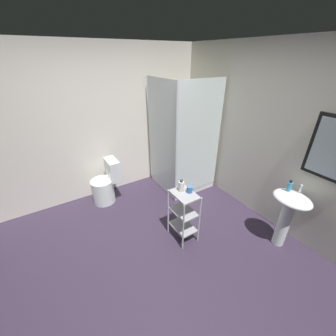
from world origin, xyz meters
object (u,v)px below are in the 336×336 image
Objects in this scene: storage_cart at (184,212)px; lotion_bottle_white at (181,186)px; toilet at (106,185)px; pedestal_sink at (289,210)px; hand_soap_bottle at (289,186)px; shower_stall at (181,165)px; rinse_cup at (190,189)px.

storage_cart is 4.54× the size of lotion_bottle_white.
toilet reaches higher than storage_cart.
pedestal_sink is 0.31m from hand_soap_bottle.
rinse_cup is at bearing -30.52° from shower_stall.
storage_cart is (1.40, 0.64, 0.12)m from toilet.
shower_stall is at bearing -168.83° from hand_soap_bottle.
shower_stall reaches higher than toilet.
hand_soap_bottle reaches higher than toilet.
shower_stall is at bearing 77.38° from toilet.
storage_cart is (-0.80, -1.05, -0.14)m from pedestal_sink.
lotion_bottle_white is at bearing -139.33° from rinse_cup.
rinse_cup is (1.40, 0.72, 0.47)m from toilet.
hand_soap_bottle reaches higher than rinse_cup.
shower_stall reaches higher than pedestal_sink.
storage_cart is (1.09, -0.72, -0.03)m from shower_stall.
rinse_cup is (-0.70, -1.00, -0.09)m from hand_soap_bottle.
shower_stall is 1.88m from hand_soap_bottle.
hand_soap_bottle is 0.90× the size of lotion_bottle_white.
shower_stall is 2.70× the size of storage_cart.
hand_soap_bottle is (2.10, 1.72, 0.56)m from toilet.
shower_stall is 12.27× the size of lotion_bottle_white.
pedestal_sink is at bearing 50.00° from lotion_bottle_white.
hand_soap_bottle is at bearing 11.17° from shower_stall.
storage_cart is 8.66× the size of rinse_cup.
toilet is at bearing -155.32° from storage_cart.
toilet is (-2.20, -1.69, -0.26)m from pedestal_sink.
rinse_cup is at bearing -124.93° from hand_soap_bottle.
hand_soap_bottle is (0.71, 1.08, 0.44)m from storage_cart.
hand_soap_bottle is at bearing 56.84° from storage_cart.
toilet is 1.65m from rinse_cup.
shower_stall reaches higher than storage_cart.
rinse_cup is (1.10, -0.65, 0.32)m from shower_stall.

